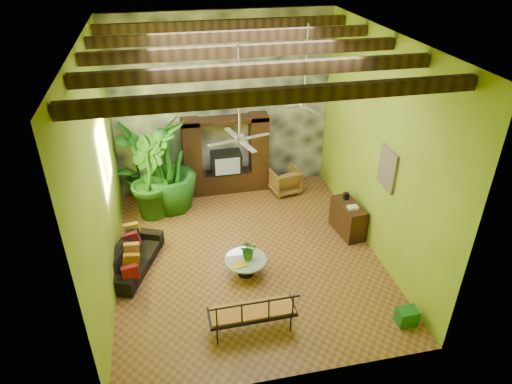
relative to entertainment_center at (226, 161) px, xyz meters
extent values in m
plane|color=brown|center=(0.00, -3.14, -0.97)|extent=(7.00, 7.00, 0.00)
cube|color=silver|center=(0.00, -3.14, 4.03)|extent=(6.00, 7.00, 0.02)
cube|color=olive|center=(0.00, 0.36, 1.53)|extent=(6.00, 0.02, 5.00)
cube|color=olive|center=(-3.00, -3.14, 1.53)|extent=(0.02, 7.00, 5.00)
cube|color=olive|center=(3.00, -3.14, 1.53)|extent=(0.02, 7.00, 5.00)
cube|color=#323439|center=(0.00, 0.30, 1.53)|extent=(5.98, 0.10, 4.98)
cube|color=#322210|center=(0.00, -5.74, 3.81)|extent=(5.95, 0.16, 0.22)
cube|color=#322210|center=(0.00, -4.44, 3.81)|extent=(5.95, 0.16, 0.22)
cube|color=#322210|center=(0.00, -3.14, 3.81)|extent=(5.95, 0.16, 0.22)
cube|color=#322210|center=(0.00, -1.84, 3.81)|extent=(5.95, 0.16, 0.22)
cube|color=#322210|center=(0.00, -0.54, 3.81)|extent=(5.95, 0.16, 0.22)
cube|color=black|center=(0.00, 0.00, -0.67)|extent=(2.40, 0.50, 0.60)
cube|color=black|center=(-0.95, 0.00, 0.33)|extent=(0.50, 0.48, 2.00)
cube|color=black|center=(0.95, 0.00, 0.33)|extent=(0.50, 0.48, 2.00)
cube|color=black|center=(0.00, 0.00, 1.23)|extent=(2.40, 0.48, 0.12)
cube|color=black|center=(0.00, -0.02, -0.05)|extent=(0.85, 0.52, 0.62)
cube|color=#8C99A8|center=(0.00, -0.29, -0.05)|extent=(0.70, 0.02, 0.50)
cylinder|color=silver|center=(-0.20, -3.54, 3.13)|extent=(0.04, 0.04, 1.80)
cylinder|color=silver|center=(-0.20, -3.54, 2.23)|extent=(0.18, 0.18, 0.12)
cube|color=silver|center=(0.15, -3.44, 2.21)|extent=(0.58, 0.26, 0.01)
cube|color=silver|center=(-0.29, -3.19, 2.21)|extent=(0.26, 0.58, 0.01)
cube|color=silver|center=(-0.55, -3.63, 2.21)|extent=(0.58, 0.26, 0.01)
cube|color=silver|center=(-0.11, -3.88, 2.21)|extent=(0.26, 0.58, 0.01)
cylinder|color=silver|center=(1.60, -1.94, 3.13)|extent=(0.04, 0.04, 1.80)
cylinder|color=silver|center=(1.60, -1.94, 2.23)|extent=(0.18, 0.18, 0.12)
cube|color=silver|center=(1.95, -1.84, 2.21)|extent=(0.58, 0.26, 0.01)
cube|color=silver|center=(1.51, -1.59, 2.21)|extent=(0.26, 0.58, 0.01)
cube|color=silver|center=(1.25, -2.03, 2.21)|extent=(0.58, 0.26, 0.01)
cube|color=silver|center=(1.69, -2.28, 2.21)|extent=(0.26, 0.58, 0.01)
cube|color=yellow|center=(-2.96, -2.14, 1.13)|extent=(0.06, 0.32, 0.55)
cube|color=#275C92|center=(2.96, -3.74, 1.33)|extent=(0.06, 0.70, 0.90)
imported|color=black|center=(-2.64, -3.05, -0.68)|extent=(1.45, 2.12, 0.58)
imported|color=brown|center=(1.63, -0.44, -0.59)|extent=(0.94, 0.96, 0.74)
imported|color=#1C5717|center=(-2.49, 0.01, 0.19)|extent=(1.31, 1.46, 2.31)
imported|color=#235F19|center=(-2.19, -0.84, 0.13)|extent=(1.23, 1.40, 2.20)
imported|color=#1D5D18|center=(-1.64, -0.65, 0.32)|extent=(1.53, 1.53, 2.58)
cylinder|color=black|center=(-0.16, -3.79, -0.79)|extent=(0.40, 0.40, 0.36)
cylinder|color=silver|center=(-0.16, -3.79, -0.59)|extent=(0.93, 0.93, 0.04)
imported|color=#276119|center=(-0.09, -3.75, -0.35)|extent=(0.41, 0.36, 0.43)
cube|color=#F2F41A|center=(-0.33, -3.98, -0.55)|extent=(0.30, 0.24, 0.03)
cube|color=black|center=(-0.36, -5.43, -0.52)|extent=(1.68, 0.58, 0.07)
cube|color=#C27434|center=(-0.36, -5.43, -0.48)|extent=(1.59, 0.52, 0.06)
cube|color=black|center=(-0.36, -5.73, -0.25)|extent=(1.67, 0.06, 0.54)
cube|color=#371D11|center=(2.65, -2.77, -0.54)|extent=(0.61, 1.11, 0.84)
cube|color=#1F742C|center=(2.65, -5.91, -0.79)|extent=(0.39, 0.30, 0.34)
camera|label=1|loc=(-1.59, -11.61, 5.86)|focal=32.00mm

